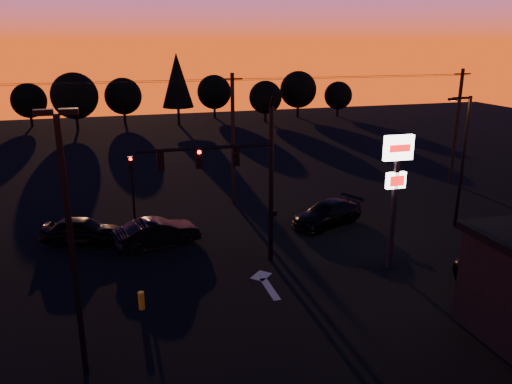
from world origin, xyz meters
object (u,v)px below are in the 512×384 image
secondary_signal (132,180)px  pylon_sign (396,174)px  traffic_signal_mast (240,172)px  streetlight (462,157)px  car_left (82,230)px  parking_lot_light (70,232)px  car_right (327,213)px  bollard (141,301)px  car_mid (157,233)px

secondary_signal → pylon_sign: size_ratio=0.64×
traffic_signal_mast → streetlight: traffic_signal_mast is taller
traffic_signal_mast → car_left: 10.42m
secondary_signal → parking_lot_light: parking_lot_light is taller
car_left → car_right: 14.61m
bollard → car_mid: bearing=78.6°
pylon_sign → bollard: pylon_sign is taller
car_mid → car_right: size_ratio=0.93×
car_right → streetlight: bearing=47.7°
car_left → streetlight: bearing=-83.1°
parking_lot_light → car_mid: 12.11m
pylon_sign → car_mid: (-10.96, 6.17, -4.15)m
traffic_signal_mast → bollard: 7.61m
streetlight → car_left: bearing=170.2°
parking_lot_light → pylon_sign: bearing=17.2°
pylon_sign → car_left: size_ratio=1.54×
pylon_sign → streetlight: size_ratio=0.85×
secondary_signal → car_left: bearing=-144.1°
streetlight → pylon_sign: bearing=-149.9°
streetlight → bollard: size_ratio=9.98×
parking_lot_light → traffic_signal_mast: bearing=43.4°
parking_lot_light → bollard: parking_lot_light is taller
secondary_signal → car_left: (-3.03, -2.19, -2.11)m
secondary_signal → pylon_sign: (12.00, -9.99, 2.05)m
car_left → bollard: bearing=-145.6°
parking_lot_light → car_left: bearing=92.4°
pylon_sign → car_right: (-0.46, 6.58, -4.19)m
streetlight → traffic_signal_mast: bearing=-173.9°
traffic_signal_mast → secondary_signal: traffic_signal_mast is taller
secondary_signal → car_right: bearing=-16.5°
secondary_signal → bollard: 10.92m
streetlight → car_left: size_ratio=1.81×
bollard → car_left: 8.87m
car_right → traffic_signal_mast: bearing=-81.4°
secondary_signal → pylon_sign: 15.75m
streetlight → parking_lot_light: bearing=-158.3°
traffic_signal_mast → car_left: bearing=146.2°
streetlight → car_left: streetlight is taller
car_left → car_right: size_ratio=0.89×
secondary_signal → car_right: secondary_signal is taller
secondary_signal → traffic_signal_mast: bearing=-56.8°
parking_lot_light → pylon_sign: size_ratio=1.34×
streetlight → car_mid: size_ratio=1.72×
bollard → traffic_signal_mast: bearing=31.0°
pylon_sign → car_right: 7.81m
streetlight → car_left: (-21.93, 3.80, -3.67)m
secondary_signal → bollard: (-0.34, -10.63, -2.46)m
secondary_signal → bollard: bearing=-91.8°
parking_lot_light → pylon_sign: 15.19m
car_right → bollard: bearing=-81.7°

